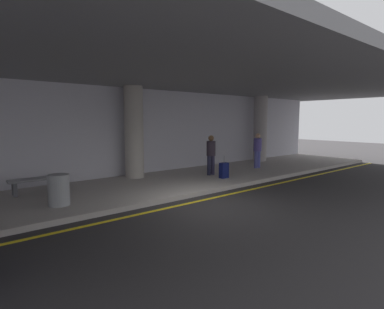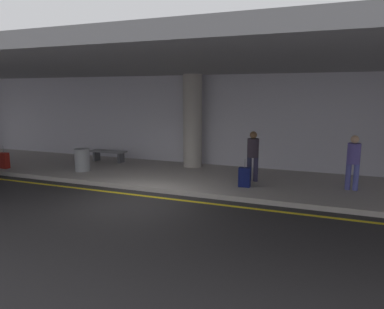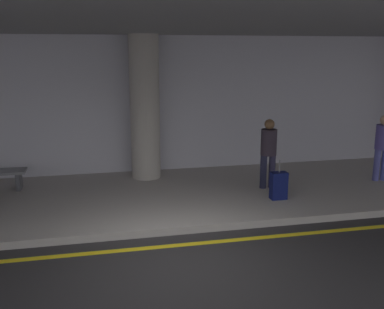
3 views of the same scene
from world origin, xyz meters
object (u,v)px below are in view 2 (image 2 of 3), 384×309
Objects in this scene: suitcase_upright_primary at (245,177)px; support_column_left_mid at (193,121)px; person_waiting_for_ride at (253,153)px; bench_metal at (108,154)px; trash_bin_steel at (82,160)px; suitcase_upright_secondary at (4,161)px; traveler_with_luggage at (353,159)px.

support_column_left_mid is at bearing 154.70° from suitcase_upright_primary.
person_waiting_for_ride reaches higher than bench_metal.
trash_bin_steel is (0.14, -1.93, 0.07)m from bench_metal.
person_waiting_for_ride is 1.98× the size of trash_bin_steel.
suitcase_upright_primary is at bearing -41.86° from support_column_left_mid.
suitcase_upright_primary is (2.69, -2.41, -1.51)m from support_column_left_mid.
support_column_left_mid is 7.57m from suitcase_upright_secondary.
traveler_with_luggage is 1.87× the size of suitcase_upright_primary.
suitcase_upright_primary reaches higher than bench_metal.
suitcase_upright_secondary is at bearing -138.74° from bench_metal.
trash_bin_steel is (-6.35, -0.77, -0.54)m from person_waiting_for_ride.
bench_metal is at bearing 94.21° from trash_bin_steel.
bench_metal is 1.93m from trash_bin_steel.
suitcase_upright_primary is at bearing -0.66° from trash_bin_steel.
person_waiting_for_ride is 1.87× the size of suitcase_upright_primary.
traveler_with_luggage is 1.98× the size of trash_bin_steel.
traveler_with_luggage reaches higher than bench_metal.
person_waiting_for_ride reaches higher than suitcase_upright_secondary.
traveler_with_luggage is at bearing 97.10° from person_waiting_for_ride.
person_waiting_for_ride is at bearing 6.93° from trash_bin_steel.
person_waiting_for_ride is 6.42m from trash_bin_steel.
suitcase_upright_secondary is (-6.76, -3.07, -1.51)m from support_column_left_mid.
support_column_left_mid is 2.28× the size of bench_metal.
trash_bin_steel is (3.17, 0.73, 0.11)m from suitcase_upright_secondary.
suitcase_upright_secondary is at bearing -159.47° from suitcase_upright_primary.
support_column_left_mid is 6.09m from traveler_with_luggage.
traveler_with_luggage is 12.68m from suitcase_upright_secondary.
suitcase_upright_secondary is 3.25m from trash_bin_steel.
traveler_with_luggage is 1.00× the size of person_waiting_for_ride.
suitcase_upright_secondary is (-9.52, -1.50, -0.65)m from person_waiting_for_ride.
traveler_with_luggage is 9.64m from bench_metal.
support_column_left_mid is 2.17× the size of person_waiting_for_ride.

